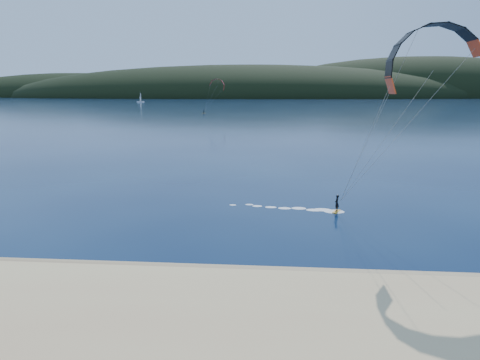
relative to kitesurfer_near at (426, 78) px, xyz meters
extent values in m
plane|color=#071533|center=(-16.41, -14.18, -12.47)|extent=(1800.00, 1800.00, 0.00)
cube|color=#917254|center=(-16.41, -9.68, -12.42)|extent=(220.00, 2.50, 0.10)
ellipsoid|color=black|center=(-66.41, 705.82, -12.47)|extent=(840.00, 280.00, 110.00)
ellipsoid|color=black|center=(243.59, 745.82, -12.47)|extent=(600.00, 240.00, 140.00)
ellipsoid|color=black|center=(-396.41, 765.82, -12.47)|extent=(520.00, 220.00, 90.00)
cube|color=orange|center=(-5.53, 5.22, -12.42)|extent=(0.94, 1.37, 0.08)
imported|color=black|center=(-5.53, 5.22, -11.58)|extent=(0.61, 0.70, 1.63)
cylinder|color=gray|center=(-2.41, 2.34, -5.38)|extent=(0.02, 0.02, 14.11)
cube|color=orange|center=(-48.23, 184.68, -12.41)|extent=(1.52, 1.40, 0.09)
imported|color=black|center=(-48.23, 184.68, -11.41)|extent=(1.19, 1.17, 1.93)
cylinder|color=gray|center=(-44.34, 182.92, -4.92)|extent=(0.02, 0.02, 14.48)
cube|color=white|center=(-147.94, 391.80, -12.02)|extent=(7.45, 3.18, 1.26)
cylinder|color=white|center=(-147.94, 391.80, -7.05)|extent=(0.18, 0.18, 9.93)
cube|color=white|center=(-147.90, 393.06, -7.05)|extent=(0.33, 2.34, 7.22)
cube|color=white|center=(-147.90, 390.35, -8.86)|extent=(0.27, 1.80, 4.51)
camera|label=1|loc=(-11.67, -34.61, -1.00)|focal=31.53mm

